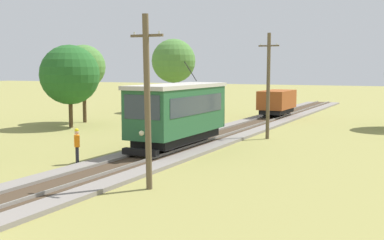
% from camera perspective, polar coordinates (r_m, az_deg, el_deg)
% --- Properties ---
extents(red_tram, '(2.60, 8.54, 4.79)m').
position_cam_1_polar(red_tram, '(28.70, -1.57, 0.90)').
color(red_tram, '#235633').
rests_on(red_tram, rail_right).
extents(freight_car, '(2.40, 5.20, 2.31)m').
position_cam_1_polar(freight_car, '(47.52, 9.73, 2.07)').
color(freight_car, '#93471E').
rests_on(freight_car, rail_right).
extents(utility_pole_near_tram, '(1.40, 0.43, 6.78)m').
position_cam_1_polar(utility_pole_near_tram, '(19.18, -5.15, 2.22)').
color(utility_pole_near_tram, brown).
rests_on(utility_pole_near_tram, ground).
extents(utility_pole_mid, '(1.40, 0.31, 7.05)m').
position_cam_1_polar(utility_pole_mid, '(33.46, 8.74, 4.00)').
color(utility_pole_mid, brown).
rests_on(utility_pole_mid, ground).
extents(track_worker, '(0.44, 0.44, 1.78)m').
position_cam_1_polar(track_worker, '(25.22, -13.07, -2.73)').
color(track_worker, black).
rests_on(track_worker, ground).
extents(tree_left_far, '(4.73, 4.73, 6.57)m').
position_cam_1_polar(tree_left_far, '(40.60, -13.85, 5.06)').
color(tree_left_far, '#4C3823').
rests_on(tree_left_far, ground).
extents(tree_right_far, '(3.78, 3.78, 6.74)m').
position_cam_1_polar(tree_right_far, '(44.18, -12.33, 5.97)').
color(tree_right_far, '#4C3823').
rests_on(tree_right_far, ground).
extents(tree_horizon, '(4.74, 4.74, 7.87)m').
position_cam_1_polar(tree_horizon, '(54.05, -2.13, 6.79)').
color(tree_horizon, '#4C3823').
rests_on(tree_horizon, ground).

